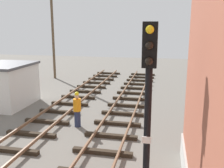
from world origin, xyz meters
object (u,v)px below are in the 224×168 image
object	(u,v)px
signal_mast	(148,100)
track_worker_foreground	(77,109)
utility_pole_far	(53,29)
control_hut	(7,85)

from	to	relation	value
signal_mast	track_worker_foreground	distance (m)	7.34
signal_mast	track_worker_foreground	size ratio (longest dim) A/B	2.79
signal_mast	utility_pole_far	world-z (taller)	utility_pole_far
signal_mast	track_worker_foreground	xyz separation A→B (m)	(-3.97, 5.71, -2.35)
control_hut	utility_pole_far	bearing A→B (deg)	94.97
control_hut	utility_pole_far	xyz separation A→B (m)	(-0.80, 9.19, 3.51)
utility_pole_far	track_worker_foreground	distance (m)	14.07
signal_mast	track_worker_foreground	bearing A→B (deg)	124.82
signal_mast	utility_pole_far	size ratio (longest dim) A/B	0.55
control_hut	track_worker_foreground	distance (m)	6.35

